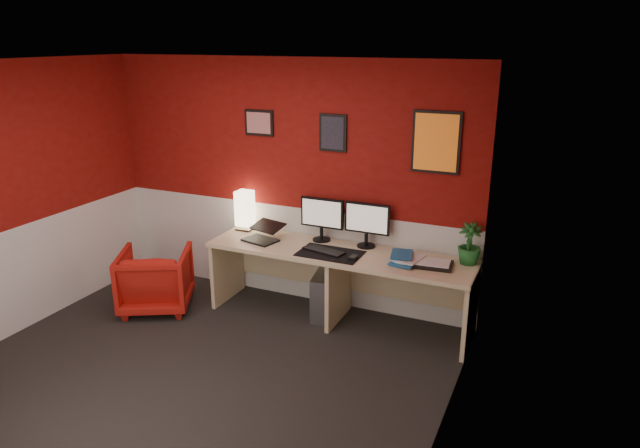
{
  "coord_description": "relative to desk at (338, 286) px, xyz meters",
  "views": [
    {
      "loc": [
        2.63,
        -3.38,
        2.69
      ],
      "look_at": [
        0.6,
        1.21,
        1.05
      ],
      "focal_mm": 32.43,
      "sensor_mm": 36.0,
      "label": 1
    }
  ],
  "objects": [
    {
      "name": "desk_mat",
      "position": [
        -0.05,
        -0.09,
        0.37
      ],
      "size": [
        0.6,
        0.38,
        0.01
      ],
      "primitive_type": "cube",
      "color": "black",
      "rests_on": "desk"
    },
    {
      "name": "wall_left",
      "position": [
        -2.71,
        -1.41,
        0.89
      ],
      "size": [
        0.01,
        3.5,
        2.5
      ],
      "primitive_type": "cube",
      "color": "maroon",
      "rests_on": "ground"
    },
    {
      "name": "desk",
      "position": [
        0.0,
        0.0,
        0.0
      ],
      "size": [
        2.6,
        0.65,
        0.73
      ],
      "primitive_type": "cube",
      "color": "#D1BA86",
      "rests_on": "ground"
    },
    {
      "name": "armchair",
      "position": [
        -1.82,
        -0.49,
        -0.05
      ],
      "size": [
        0.92,
        0.93,
        0.63
      ],
      "primitive_type": "imported",
      "rotation": [
        0.0,
        0.0,
        3.62
      ],
      "color": "red",
      "rests_on": "ground"
    },
    {
      "name": "book_bottom",
      "position": [
        0.56,
        -0.02,
        0.38
      ],
      "size": [
        0.26,
        0.33,
        0.03
      ],
      "primitive_type": "imported",
      "rotation": [
        0.0,
        0.0,
        -0.14
      ],
      "color": "#1E578A",
      "rests_on": "desk"
    },
    {
      "name": "wainscot_back",
      "position": [
        -0.71,
        0.34,
        0.14
      ],
      "size": [
        4.0,
        0.01,
        1.0
      ],
      "primitive_type": "cube",
      "color": "silver",
      "rests_on": "ground"
    },
    {
      "name": "zen_tray",
      "position": [
        0.9,
        -0.0,
        0.38
      ],
      "size": [
        0.37,
        0.28,
        0.03
      ],
      "primitive_type": "cube",
      "rotation": [
        0.0,
        0.0,
        0.09
      ],
      "color": "black",
      "rests_on": "desk"
    },
    {
      "name": "book_middle",
      "position": [
        0.58,
        0.02,
        0.4
      ],
      "size": [
        0.27,
        0.33,
        0.02
      ],
      "primitive_type": "imported",
      "rotation": [
        0.0,
        0.0,
        -0.2
      ],
      "color": "silver",
      "rests_on": "book_bottom"
    },
    {
      "name": "ceiling",
      "position": [
        -0.71,
        -1.41,
        2.13
      ],
      "size": [
        4.0,
        3.5,
        0.01
      ],
      "primitive_type": "cube",
      "color": "white",
      "rests_on": "ground"
    },
    {
      "name": "ground",
      "position": [
        -0.71,
        -1.41,
        -0.36
      ],
      "size": [
        4.0,
        3.5,
        0.01
      ],
      "primitive_type": "cube",
      "color": "black",
      "rests_on": "ground"
    },
    {
      "name": "art_right",
      "position": [
        0.79,
        0.33,
        1.42
      ],
      "size": [
        0.44,
        0.02,
        0.56
      ],
      "primitive_type": "cube",
      "color": "orange",
      "rests_on": "wall_back"
    },
    {
      "name": "art_left",
      "position": [
        -1.02,
        0.33,
        1.49
      ],
      "size": [
        0.32,
        0.02,
        0.26
      ],
      "primitive_type": "cube",
      "color": "red",
      "rests_on": "wall_back"
    },
    {
      "name": "art_center",
      "position": [
        -0.21,
        0.33,
        1.44
      ],
      "size": [
        0.28,
        0.02,
        0.36
      ],
      "primitive_type": "cube",
      "color": "black",
      "rests_on": "wall_back"
    },
    {
      "name": "wainscot_right",
      "position": [
        1.29,
        -1.41,
        0.14
      ],
      "size": [
        0.01,
        3.5,
        1.0
      ],
      "primitive_type": "cube",
      "color": "silver",
      "rests_on": "ground"
    },
    {
      "name": "monitor_right",
      "position": [
        0.19,
        0.23,
        0.66
      ],
      "size": [
        0.45,
        0.06,
        0.58
      ],
      "primitive_type": "cube",
      "color": "black",
      "rests_on": "desk"
    },
    {
      "name": "mouse",
      "position": [
        0.2,
        -0.15,
        0.39
      ],
      "size": [
        0.07,
        0.1,
        0.03
      ],
      "primitive_type": "cube",
      "rotation": [
        0.0,
        0.0,
        -0.07
      ],
      "color": "black",
      "rests_on": "desk_mat"
    },
    {
      "name": "potted_plant",
      "position": [
        1.18,
        0.19,
        0.55
      ],
      "size": [
        0.22,
        0.22,
        0.38
      ],
      "primitive_type": "imported",
      "rotation": [
        0.0,
        0.0,
        0.03
      ],
      "color": "#19591E",
      "rests_on": "desk"
    },
    {
      "name": "wainscot_left",
      "position": [
        -2.7,
        -1.41,
        0.14
      ],
      "size": [
        0.01,
        3.5,
        1.0
      ],
      "primitive_type": "cube",
      "color": "silver",
      "rests_on": "ground"
    },
    {
      "name": "wall_back",
      "position": [
        -0.71,
        0.34,
        0.89
      ],
      "size": [
        4.0,
        0.01,
        2.5
      ],
      "primitive_type": "cube",
      "color": "maroon",
      "rests_on": "ground"
    },
    {
      "name": "book_top",
      "position": [
        0.52,
        -0.02,
        0.43
      ],
      "size": [
        0.24,
        0.29,
        0.02
      ],
      "primitive_type": "imported",
      "rotation": [
        0.0,
        0.0,
        0.21
      ],
      "color": "#1E578A",
      "rests_on": "book_middle"
    },
    {
      "name": "shoji_lamp",
      "position": [
        -1.15,
        0.21,
        0.56
      ],
      "size": [
        0.16,
        0.16,
        0.4
      ],
      "primitive_type": "cube",
      "color": "#FFE5B2",
      "rests_on": "desk"
    },
    {
      "name": "wall_right",
      "position": [
        1.29,
        -1.41,
        0.89
      ],
      "size": [
        0.01,
        3.5,
        2.5
      ],
      "primitive_type": "cube",
      "color": "maroon",
      "rests_on": "ground"
    },
    {
      "name": "keyboard",
      "position": [
        -0.12,
        -0.07,
        0.38
      ],
      "size": [
        0.44,
        0.23,
        0.02
      ],
      "primitive_type": "cube",
      "rotation": [
        0.0,
        0.0,
        -0.22
      ],
      "color": "black",
      "rests_on": "desk_mat"
    },
    {
      "name": "monitor_left",
      "position": [
        -0.28,
        0.22,
        0.66
      ],
      "size": [
        0.45,
        0.06,
        0.58
      ],
      "primitive_type": "cube",
      "color": "black",
      "rests_on": "desk"
    },
    {
      "name": "pc_tower",
      "position": [
        -0.16,
        0.04,
        -0.14
      ],
      "size": [
        0.28,
        0.48,
        0.45
      ],
      "primitive_type": "cube",
      "rotation": [
        0.0,
        0.0,
        0.18
      ],
      "color": "#99999E",
      "rests_on": "ground"
    },
    {
      "name": "laptop",
      "position": [
        -0.83,
        -0.05,
        0.47
      ],
      "size": [
        0.38,
        0.3,
        0.22
      ],
      "primitive_type": "cube",
      "rotation": [
        0.0,
        0.0,
        -0.24
      ],
      "color": "black",
      "rests_on": "desk"
    }
  ]
}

